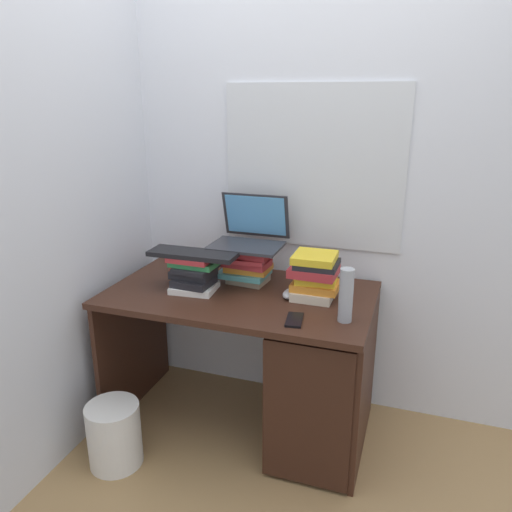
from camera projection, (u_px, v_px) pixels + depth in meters
ground_plane at (241, 421)px, 2.58m from camera, size 6.00×6.00×0.00m
wall_back at (267, 160)px, 2.54m from camera, size 6.00×0.06×2.60m
wall_left at (101, 164)px, 2.40m from camera, size 0.05×6.00×2.60m
desk at (300, 367)px, 2.34m from camera, size 1.25×0.72×0.73m
book_stack_tall at (247, 264)px, 2.45m from camera, size 0.26×0.20×0.18m
book_stack_keyboard_riser at (194, 273)px, 2.36m from camera, size 0.22×0.21×0.17m
book_stack_side at (315, 276)px, 2.26m from camera, size 0.23×0.20×0.21m
laptop at (250, 233)px, 2.46m from camera, size 0.34×0.30×0.24m
keyboard at (193, 254)px, 2.32m from camera, size 0.42×0.15×0.02m
computer_mouse at (290, 294)px, 2.29m from camera, size 0.06×0.10×0.04m
mug at (176, 265)px, 2.60m from camera, size 0.11×0.07×0.09m
water_bottle at (346, 295)px, 2.02m from camera, size 0.06×0.06×0.23m
cell_phone at (294, 320)px, 2.05m from camera, size 0.08×0.14×0.01m
wastebasket at (114, 435)px, 2.25m from camera, size 0.24×0.24×0.30m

